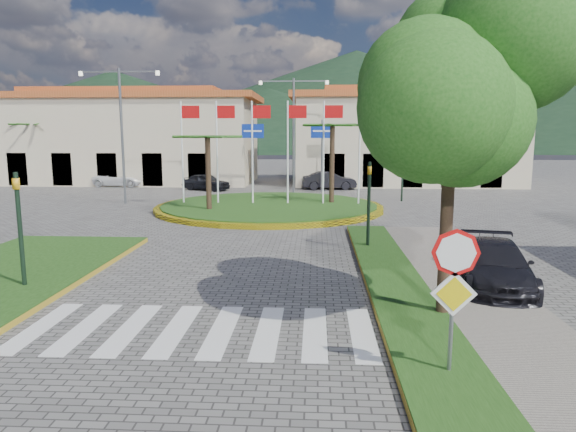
# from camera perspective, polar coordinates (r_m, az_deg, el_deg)

# --- Properties ---
(sidewalk_right) EXTENTS (4.00, 28.00, 0.15)m
(sidewalk_right) POSITION_cam_1_polar(r_m,az_deg,el_deg) (9.95, 23.81, -16.06)
(sidewalk_right) COLOR gray
(sidewalk_right) RESTS_ON ground
(verge_right) EXTENTS (1.60, 28.00, 0.18)m
(verge_right) POSITION_cam_1_polar(r_m,az_deg,el_deg) (9.60, 16.81, -16.51)
(verge_right) COLOR #1E4313
(verge_right) RESTS_ON ground
(crosswalk) EXTENTS (8.00, 3.00, 0.01)m
(crosswalk) POSITION_cam_1_polar(r_m,az_deg,el_deg) (11.50, -10.37, -12.32)
(crosswalk) COLOR silver
(crosswalk) RESTS_ON ground
(roundabout_island) EXTENTS (12.70, 12.70, 6.00)m
(roundabout_island) POSITION_cam_1_polar(r_m,az_deg,el_deg) (28.80, -2.06, 1.09)
(roundabout_island) COLOR yellow
(roundabout_island) RESTS_ON ground
(stop_sign) EXTENTS (0.80, 0.11, 2.65)m
(stop_sign) POSITION_cam_1_polar(r_m,az_deg,el_deg) (8.99, 17.99, -6.72)
(stop_sign) COLOR slate
(stop_sign) RESTS_ON ground
(deciduous_tree) EXTENTS (3.60, 3.60, 6.80)m
(deciduous_tree) POSITION_cam_1_polar(r_m,az_deg,el_deg) (11.81, 17.88, 13.53)
(deciduous_tree) COLOR black
(deciduous_tree) RESTS_ON ground
(traffic_light_left) EXTENTS (0.15, 0.18, 3.20)m
(traffic_light_left) POSITION_cam_1_polar(r_m,az_deg,el_deg) (15.23, -27.69, -0.39)
(traffic_light_left) COLOR black
(traffic_light_left) RESTS_ON ground
(traffic_light_right) EXTENTS (0.15, 0.18, 3.20)m
(traffic_light_right) POSITION_cam_1_polar(r_m,az_deg,el_deg) (18.63, 8.98, 2.09)
(traffic_light_right) COLOR black
(traffic_light_right) RESTS_ON ground
(traffic_light_far) EXTENTS (0.18, 0.15, 3.20)m
(traffic_light_far) POSITION_cam_1_polar(r_m,az_deg,el_deg) (32.92, 12.62, 4.97)
(traffic_light_far) COLOR black
(traffic_light_far) RESTS_ON ground
(direction_sign_west) EXTENTS (1.60, 0.14, 5.20)m
(direction_sign_west) POSITION_cam_1_polar(r_m,az_deg,el_deg) (37.65, -3.92, 8.08)
(direction_sign_west) COLOR slate
(direction_sign_west) RESTS_ON ground
(direction_sign_east) EXTENTS (1.60, 0.14, 5.20)m
(direction_sign_east) POSITION_cam_1_polar(r_m,az_deg,el_deg) (37.38, 3.79, 8.07)
(direction_sign_east) COLOR slate
(direction_sign_east) RESTS_ON ground
(street_lamp_centre) EXTENTS (4.80, 0.16, 8.00)m
(street_lamp_centre) POSITION_cam_1_polar(r_m,az_deg,el_deg) (36.44, 0.63, 9.58)
(street_lamp_centre) COLOR slate
(street_lamp_centre) RESTS_ON ground
(street_lamp_west) EXTENTS (4.80, 0.16, 8.00)m
(street_lamp_west) POSITION_cam_1_polar(r_m,az_deg,el_deg) (32.54, -17.99, 9.21)
(street_lamp_west) COLOR slate
(street_lamp_west) RESTS_ON ground
(building_left) EXTENTS (23.32, 9.54, 8.05)m
(building_left) POSITION_cam_1_polar(r_m,az_deg,el_deg) (47.40, -17.56, 8.33)
(building_left) COLOR beige
(building_left) RESTS_ON ground
(building_right) EXTENTS (19.08, 9.54, 8.05)m
(building_right) POSITION_cam_1_polar(r_m,az_deg,el_deg) (45.01, 12.74, 8.51)
(building_right) COLOR beige
(building_right) RESTS_ON ground
(hill_far_west) EXTENTS (140.00, 140.00, 22.00)m
(hill_far_west) POSITION_cam_1_polar(r_m,az_deg,el_deg) (157.47, -18.69, 11.09)
(hill_far_west) COLOR black
(hill_far_west) RESTS_ON ground
(hill_far_mid) EXTENTS (180.00, 180.00, 30.00)m
(hill_far_mid) POSITION_cam_1_polar(r_m,az_deg,el_deg) (167.21, 7.56, 12.71)
(hill_far_mid) COLOR black
(hill_far_mid) RESTS_ON ground
(hill_far_east) EXTENTS (120.00, 120.00, 18.00)m
(hill_far_east) POSITION_cam_1_polar(r_m,az_deg,el_deg) (156.72, 29.06, 9.72)
(hill_far_east) COLOR black
(hill_far_east) RESTS_ON ground
(hill_near_back) EXTENTS (110.00, 110.00, 16.00)m
(hill_near_back) POSITION_cam_1_polar(r_m,az_deg,el_deg) (137.03, -2.19, 10.67)
(hill_near_back) COLOR black
(hill_near_back) RESTS_ON ground
(white_van) EXTENTS (4.20, 2.02, 1.16)m
(white_van) POSITION_cam_1_polar(r_m,az_deg,el_deg) (43.66, -18.15, 3.90)
(white_van) COLOR white
(white_van) RESTS_ON ground
(car_dark_a) EXTENTS (4.00, 2.87, 1.26)m
(car_dark_a) POSITION_cam_1_polar(r_m,az_deg,el_deg) (39.15, -9.10, 3.77)
(car_dark_a) COLOR black
(car_dark_a) RESTS_ON ground
(car_dark_b) EXTENTS (4.17, 1.71, 1.34)m
(car_dark_b) POSITION_cam_1_polar(r_m,az_deg,el_deg) (39.40, 4.61, 3.95)
(car_dark_b) COLOR black
(car_dark_b) RESTS_ON ground
(car_side_right) EXTENTS (2.56, 4.62, 1.27)m
(car_side_right) POSITION_cam_1_polar(r_m,az_deg,el_deg) (15.15, 22.01, -5.10)
(car_side_right) COLOR black
(car_side_right) RESTS_ON ground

